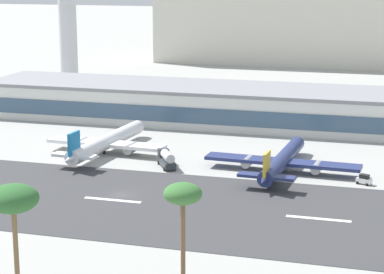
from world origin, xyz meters
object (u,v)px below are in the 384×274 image
terminal_building (240,105)px  service_baggage_tug_0 (364,180)px  airliner_blue_tail_gate_0 (105,143)px  control_tower (67,10)px  palm_tree_0 (13,200)px  service_fuel_truck_1 (167,159)px  airliner_gold_tail_gate_1 (281,162)px  distant_hotel_block (298,22)px  palm_tree_2 (183,197)px

terminal_building → service_baggage_tug_0: bearing=-54.2°
airliner_blue_tail_gate_0 → service_baggage_tug_0: airliner_blue_tail_gate_0 is taller
control_tower → palm_tree_0: size_ratio=3.05×
service_fuel_truck_1 → control_tower: bearing=4.3°
service_baggage_tug_0 → palm_tree_0: bearing=-99.4°
control_tower → airliner_blue_tail_gate_0: control_tower is taller
airliner_gold_tail_gate_1 → palm_tree_0: size_ratio=2.39×
distant_hotel_block → service_baggage_tug_0: (42.71, -196.00, -19.16)m
control_tower → service_fuel_truck_1: size_ratio=5.79×
terminal_building → control_tower: 92.70m
airliner_gold_tail_gate_1 → palm_tree_0: palm_tree_0 is taller
service_baggage_tug_0 → service_fuel_truck_1: (-44.95, 1.52, 0.98)m
terminal_building → airliner_gold_tail_gate_1: (20.83, -50.56, -2.84)m
airliner_gold_tail_gate_1 → service_fuel_truck_1: bearing=98.8°
airliner_gold_tail_gate_1 → palm_tree_0: bearing=164.2°
airliner_gold_tail_gate_1 → service_baggage_tug_0: (18.61, -4.17, -1.55)m
control_tower → distant_hotel_block: size_ratio=0.37×
control_tower → airliner_gold_tail_gate_1: 139.92m
airliner_gold_tail_gate_1 → palm_tree_2: (-3.78, -64.30, 10.92)m
service_baggage_tug_0 → service_fuel_truck_1: bearing=-159.3°
distant_hotel_block → airliner_gold_tail_gate_1: (24.10, -191.83, -17.61)m
terminal_building → palm_tree_2: bearing=-81.6°
terminal_building → palm_tree_2: size_ratio=10.12×
service_baggage_tug_0 → control_tower: bearing=161.7°
distant_hotel_block → airliner_blue_tail_gate_0: bearing=-96.4°
terminal_building → service_fuel_truck_1: 53.60m
terminal_building → palm_tree_0: palm_tree_0 is taller
terminal_building → palm_tree_2: 116.40m
service_fuel_truck_1 → palm_tree_2: bearing=168.8°
service_baggage_tug_0 → service_fuel_truck_1: service_fuel_truck_1 is taller
control_tower → service_baggage_tug_0: (116.15, -100.73, -28.72)m
terminal_building → control_tower: (-76.71, 46.01, 24.33)m
airliner_blue_tail_gate_0 → palm_tree_2: bearing=-145.2°
control_tower → palm_tree_2: (93.76, -160.87, -16.25)m
airliner_blue_tail_gate_0 → airliner_gold_tail_gate_1: size_ratio=1.06×
control_tower → palm_tree_2: 186.91m
airliner_gold_tail_gate_1 → service_baggage_tug_0: size_ratio=10.95×
control_tower → terminal_building: bearing=-31.0°
service_fuel_truck_1 → service_baggage_tug_0: bearing=-123.3°
terminal_building → control_tower: size_ratio=3.15×
terminal_building → palm_tree_0: bearing=-92.0°
distant_hotel_block → service_fuel_truck_1: (-2.24, -194.48, -18.18)m
airliner_blue_tail_gate_0 → palm_tree_2: 81.57m
control_tower → palm_tree_2: control_tower is taller
airliner_gold_tail_gate_1 → control_tower: bearing=48.3°
palm_tree_0 → palm_tree_2: 23.63m
terminal_building → control_tower: bearing=149.0°
service_baggage_tug_0 → palm_tree_0: palm_tree_0 is taller
airliner_gold_tail_gate_1 → service_baggage_tug_0: bearing=-99.6°
airliner_gold_tail_gate_1 → palm_tree_2: palm_tree_2 is taller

